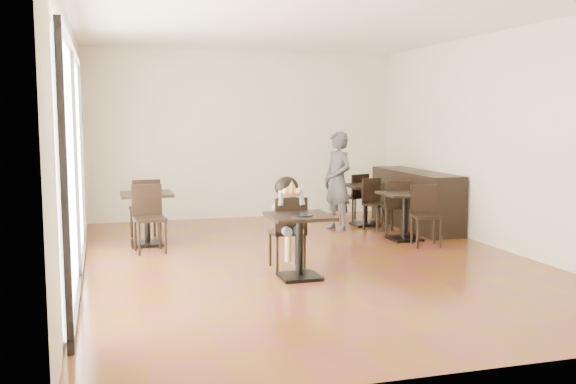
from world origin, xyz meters
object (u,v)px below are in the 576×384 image
object	(u,v)px
child_table	(299,247)
cafe_table_left	(147,219)
child	(287,223)
chair_mid_b	(426,216)
cafe_table_mid	(405,216)
cafe_table_back	(365,205)
chair_mid_a	(395,207)
chair_back_b	(378,205)
chair_left_a	(145,209)
adult_patron	(338,181)
chair_left_b	(150,219)
child_chair	(287,232)
chair_back_a	(354,197)

from	to	relation	value
child_table	cafe_table_left	distance (m)	3.06
child	chair_mid_b	xyz separation A→B (m)	(2.41, 0.76, -0.14)
cafe_table_mid	cafe_table_back	xyz separation A→B (m)	(-0.05, 1.47, -0.01)
cafe_table_left	chair_mid_a	world-z (taller)	chair_mid_a
chair_back_b	child_table	bearing A→B (deg)	-146.81
chair_back_b	chair_left_a	bearing A→B (deg)	157.27
chair_mid_a	chair_back_b	xyz separation A→B (m)	(-0.14, 0.37, -0.01)
adult_patron	chair_left_b	bearing A→B (deg)	-90.56
child_table	child	xyz separation A→B (m)	(0.00, 0.55, 0.20)
chair_mid_a	chair_left_b	bearing A→B (deg)	18.48
chair_left_a	chair_mid_b	bearing A→B (deg)	149.75
child_chair	chair_back_a	bearing A→B (deg)	-124.33
child	chair_left_b	distance (m)	2.21
cafe_table_mid	child_table	bearing A→B (deg)	-141.25
cafe_table_mid	adult_patron	bearing A→B (deg)	120.92
child_chair	chair_mid_a	world-z (taller)	child_chair
child_table	cafe_table_mid	world-z (taller)	child_table
chair_left_b	adult_patron	bearing A→B (deg)	10.96
cafe_table_left	chair_left_b	size ratio (longest dim) A/B	0.83
adult_patron	chair_back_a	bearing A→B (deg)	125.06
child_table	cafe_table_back	distance (m)	4.03
cafe_table_mid	chair_back_b	bearing A→B (deg)	93.03
child_chair	chair_back_b	size ratio (longest dim) A/B	1.06
child_chair	chair_left_b	world-z (taller)	chair_left_b
child_table	child_chair	bearing A→B (deg)	90.00
child_table	chair_left_b	distance (m)	2.61
chair_left_b	chair_back_a	bearing A→B (deg)	19.25
child_chair	cafe_table_left	distance (m)	2.61
child_table	cafe_table_back	size ratio (longest dim) A/B	1.06
child_table	chair_left_b	xyz separation A→B (m)	(-1.64, 2.04, 0.09)
chair_mid_b	chair_back_a	distance (m)	2.57
chair_mid_a	chair_mid_b	distance (m)	1.10
chair_mid_b	chair_left_b	size ratio (longest dim) A/B	0.94
cafe_table_mid	cafe_table_left	world-z (taller)	cafe_table_left
child	chair_back_b	bearing A→B (deg)	44.44
child	adult_patron	bearing A→B (deg)	56.79
child_table	chair_left_a	bearing A→B (deg)	117.54
child_chair	cafe_table_mid	size ratio (longest dim) A/B	1.24
chair_mid_a	cafe_table_mid	bearing A→B (deg)	93.98
child_table	chair_mid_a	size ratio (longest dim) A/B	0.86
child	adult_patron	distance (m)	2.98
chair_mid_b	chair_left_a	world-z (taller)	chair_left_a
child_table	chair_left_b	size ratio (longest dim) A/B	0.81
chair_mid_b	chair_back_b	distance (m)	1.47
chair_back_a	child_chair	bearing A→B (deg)	38.14
chair_mid_b	chair_left_a	bearing A→B (deg)	168.90
chair_mid_b	chair_back_a	bearing A→B (deg)	106.20
child_chair	chair_mid_a	size ratio (longest dim) A/B	1.03
child_chair	child	distance (m)	0.12
chair_mid_b	chair_back_a	world-z (taller)	chair_mid_b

